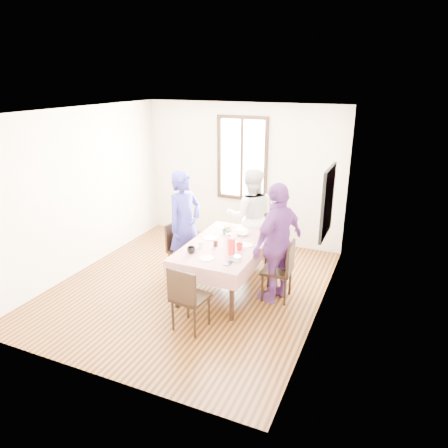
{
  "coord_description": "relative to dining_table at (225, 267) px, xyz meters",
  "views": [
    {
      "loc": [
        2.81,
        -5.15,
        3.16
      ],
      "look_at": [
        0.54,
        0.09,
        1.1
      ],
      "focal_mm": 33.16,
      "sensor_mm": 36.0,
      "label": 1
    }
  ],
  "objects": [
    {
      "name": "right_wall",
      "position": [
        1.46,
        -0.14,
        0.98
      ],
      "size": [
        0.0,
        4.5,
        4.5
      ],
      "primitive_type": "plane",
      "rotation": [
        1.57,
        0.0,
        -1.57
      ],
      "color": "beige",
      "rests_on": "ground"
    },
    {
      "name": "tablecloth",
      "position": [
        0.0,
        0.0,
        0.38
      ],
      "size": [
        1.09,
        1.79,
        0.01
      ],
      "primitive_type": "cube",
      "color": "#560001",
      "rests_on": "dining_table"
    },
    {
      "name": "mug_green",
      "position": [
        -0.17,
        0.39,
        0.43
      ],
      "size": [
        0.14,
        0.14,
        0.08
      ],
      "primitive_type": "imported",
      "rotation": [
        0.0,
        0.0,
        -0.61
      ],
      "color": "#0C7226",
      "rests_on": "tablecloth"
    },
    {
      "name": "flower_vase",
      "position": [
        0.01,
        0.09,
        0.45
      ],
      "size": [
        0.07,
        0.07,
        0.14
      ],
      "primitive_type": "cylinder",
      "color": "silver",
      "rests_on": "tablecloth"
    },
    {
      "name": "plate_left",
      "position": [
        -0.32,
        0.11,
        0.39
      ],
      "size": [
        0.2,
        0.2,
        0.01
      ],
      "primitive_type": "cylinder",
      "color": "white",
      "rests_on": "tablecloth"
    },
    {
      "name": "window_pane",
      "position": [
        -0.54,
        2.1,
        1.27
      ],
      "size": [
        0.9,
        0.02,
        1.5
      ],
      "primitive_type": "cube",
      "color": "white",
      "rests_on": "back_wall"
    },
    {
      "name": "mug_flag",
      "position": [
        0.28,
        -0.12,
        0.44
      ],
      "size": [
        0.13,
        0.13,
        0.1
      ],
      "primitive_type": "imported",
      "rotation": [
        0.0,
        0.0,
        0.27
      ],
      "color": "red",
      "rests_on": "tablecloth"
    },
    {
      "name": "mug_black",
      "position": [
        -0.32,
        -0.5,
        0.43
      ],
      "size": [
        0.15,
        0.15,
        0.09
      ],
      "primitive_type": "imported",
      "rotation": [
        0.0,
        0.0,
        0.34
      ],
      "color": "black",
      "rests_on": "tablecloth"
    },
    {
      "name": "butter_lid",
      "position": [
        0.37,
        -0.48,
        0.45
      ],
      "size": [
        0.12,
        0.12,
        0.01
      ],
      "primitive_type": "cylinder",
      "color": "blue",
      "rests_on": "butter_tub"
    },
    {
      "name": "dining_table",
      "position": [
        0.0,
        0.0,
        0.0
      ],
      "size": [
        0.97,
        1.67,
        0.75
      ],
      "primitive_type": "cube",
      "color": "black",
      "rests_on": "ground"
    },
    {
      "name": "smartphone",
      "position": [
        0.32,
        -0.62,
        0.39
      ],
      "size": [
        0.08,
        0.15,
        0.01
      ],
      "primitive_type": "cube",
      "color": "black",
      "rests_on": "tablecloth"
    },
    {
      "name": "person_left",
      "position": [
        -0.79,
        0.16,
        0.52
      ],
      "size": [
        0.61,
        0.75,
        1.78
      ],
      "primitive_type": "imported",
      "rotation": [
        0.0,
        0.0,
        1.24
      ],
      "color": "#312E8F",
      "rests_on": "ground"
    },
    {
      "name": "serving_bowl",
      "position": [
        0.1,
        0.44,
        0.41
      ],
      "size": [
        0.21,
        0.21,
        0.05
      ],
      "primitive_type": "imported",
      "rotation": [
        0.0,
        0.0,
        -0.08
      ],
      "color": "white",
      "rests_on": "tablecloth"
    },
    {
      "name": "plate_far",
      "position": [
        0.02,
        0.66,
        0.39
      ],
      "size": [
        0.2,
        0.2,
        0.01
      ],
      "primitive_type": "cylinder",
      "color": "white",
      "rests_on": "tablecloth"
    },
    {
      "name": "art_poster",
      "position": [
        1.44,
        0.16,
        1.18
      ],
      "size": [
        0.04,
        0.76,
        0.96
      ],
      "primitive_type": "cube",
      "color": "red",
      "rests_on": "right_wall"
    },
    {
      "name": "butter_tub",
      "position": [
        0.37,
        -0.48,
        0.41
      ],
      "size": [
        0.11,
        0.11,
        0.05
      ],
      "primitive_type": "cylinder",
      "color": "white",
      "rests_on": "tablecloth"
    },
    {
      "name": "drinking_glass",
      "position": [
        -0.29,
        -0.26,
        0.43
      ],
      "size": [
        0.07,
        0.07,
        0.1
      ],
      "primitive_type": "cylinder",
      "color": "silver",
      "rests_on": "tablecloth"
    },
    {
      "name": "plate_right",
      "position": [
        0.32,
        0.08,
        0.39
      ],
      "size": [
        0.2,
        0.2,
        0.01
      ],
      "primitive_type": "cylinder",
      "color": "white",
      "rests_on": "tablecloth"
    },
    {
      "name": "juice_carton",
      "position": [
        0.23,
        -0.31,
        0.51
      ],
      "size": [
        0.08,
        0.08,
        0.24
      ],
      "primitive_type": "cube",
      "color": "red",
      "rests_on": "tablecloth"
    },
    {
      "name": "flower_bunch",
      "position": [
        0.01,
        0.09,
        0.57
      ],
      "size": [
        0.09,
        0.09,
        0.1
      ],
      "primitive_type": null,
      "color": "yellow",
      "rests_on": "flower_vase"
    },
    {
      "name": "back_wall",
      "position": [
        -0.54,
        2.11,
        0.98
      ],
      "size": [
        4.0,
        0.0,
        4.0
      ],
      "primitive_type": "plane",
      "rotation": [
        1.57,
        0.0,
        0.0
      ],
      "color": "beige",
      "rests_on": "ground"
    },
    {
      "name": "jam_jar",
      "position": [
        -0.1,
        -0.13,
        0.43
      ],
      "size": [
        0.07,
        0.07,
        0.09
      ],
      "primitive_type": "cylinder",
      "color": "black",
      "rests_on": "tablecloth"
    },
    {
      "name": "chair_near",
      "position": [
        0.0,
        -1.14,
        0.08
      ],
      "size": [
        0.46,
        0.46,
        0.91
      ],
      "primitive_type": "cube",
      "rotation": [
        0.0,
        0.0,
        -0.11
      ],
      "color": "black",
      "rests_on": "ground"
    },
    {
      "name": "chair_left",
      "position": [
        -0.81,
        0.16,
        0.08
      ],
      "size": [
        0.49,
        0.49,
        0.91
      ],
      "primitive_type": "cube",
      "rotation": [
        0.0,
        0.0,
        -1.74
      ],
      "color": "black",
      "rests_on": "ground"
    },
    {
      "name": "chair_far",
      "position": [
        0.0,
        1.14,
        0.08
      ],
      "size": [
        0.48,
        0.48,
        0.91
      ],
      "primitive_type": "cube",
      "rotation": [
        0.0,
        0.0,
        2.99
      ],
      "color": "black",
      "rests_on": "ground"
    },
    {
      "name": "person_right",
      "position": [
        0.79,
        0.05,
        0.52
      ],
      "size": [
        0.78,
        1.13,
        1.78
      ],
      "primitive_type": "imported",
      "rotation": [
        0.0,
        0.0,
        -1.93
      ],
      "color": "#653380",
      "rests_on": "ground"
    },
    {
      "name": "plate_near",
      "position": [
        -0.03,
        -0.59,
        0.39
      ],
      "size": [
        0.2,
        0.2,
        0.01
      ],
      "primitive_type": "cylinder",
      "color": "white",
      "rests_on": "tablecloth"
    },
    {
      "name": "window_frame",
      "position": [
        -0.54,
        2.09,
        1.27
      ],
      "size": [
        1.02,
        0.06,
        1.62
      ],
      "primitive_type": "cube",
      "color": "black",
      "rests_on": "back_wall"
    },
    {
      "name": "person_far",
      "position": [
        0.0,
        1.12,
        0.48
      ],
      "size": [
        1.01,
        0.91,
        1.71
      ],
      "primitive_type": "imported",
      "rotation": [
        0.0,
        0.0,
        3.53
      ],
      "color": "silver",
      "rests_on": "ground"
    },
    {
      "name": "ground",
      "position": [
        -0.54,
        -0.14,
        -0.38
      ],
      "size": [
        4.5,
        4.5,
        0.0
      ],
      "primitive_type": "plane",
      "color": "black",
      "rests_on": "ground"
    },
    {
      "name": "chair_right",
      "position": [
        0.81,
        0.05,
        0.08
      ],
      "size": [
        0.44,
        0.44,
        0.91
      ],
      "primitive_type": "cube",
      "rotation": [
        0.0,
        0.0,
        1.62
      ],
      "color": "black",
      "rests_on": "ground"
    }
  ]
}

